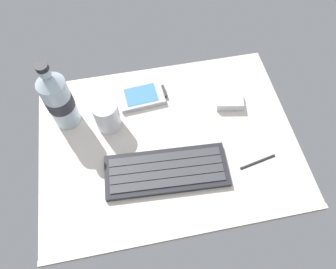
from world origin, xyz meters
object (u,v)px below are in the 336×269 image
at_px(charger_block, 229,100).
at_px(stylus_pen, 258,162).
at_px(water_bottle, 58,99).
at_px(keyboard, 166,171).
at_px(handheld_device, 142,96).
at_px(juice_cup, 107,116).

height_order(charger_block, stylus_pen, charger_block).
xyz_separation_m(water_bottle, stylus_pen, (0.45, -0.21, -0.09)).
bearing_deg(keyboard, charger_block, 39.53).
relative_size(keyboard, handheld_device, 2.25).
distance_m(juice_cup, water_bottle, 0.12).
relative_size(keyboard, charger_block, 4.24).
height_order(keyboard, charger_block, charger_block).
height_order(juice_cup, stylus_pen, juice_cup).
height_order(handheld_device, charger_block, charger_block).
bearing_deg(juice_cup, keyboard, -53.17).
relative_size(keyboard, stylus_pen, 3.12).
distance_m(juice_cup, charger_block, 0.32).
bearing_deg(water_bottle, handheld_device, 9.01).
height_order(keyboard, juice_cup, juice_cup).
relative_size(handheld_device, stylus_pen, 1.39).
bearing_deg(juice_cup, water_bottle, 161.27).
distance_m(handheld_device, water_bottle, 0.22).
relative_size(handheld_device, juice_cup, 1.55).
xyz_separation_m(juice_cup, charger_block, (0.32, 0.01, -0.03)).
relative_size(juice_cup, charger_block, 1.21).
xyz_separation_m(keyboard, water_bottle, (-0.22, 0.20, 0.08)).
bearing_deg(stylus_pen, water_bottle, 143.46).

